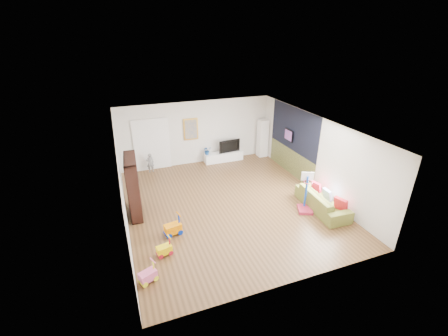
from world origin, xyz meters
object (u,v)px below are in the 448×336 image
object	(u,v)px
media_console	(224,157)
basketball_hoop	(307,193)
bookshelf	(133,187)
sofa	(322,201)

from	to	relation	value
media_console	basketball_hoop	xyz separation A→B (m)	(1.04, -4.75, 0.45)
bookshelf	basketball_hoop	size ratio (longest dim) A/B	1.47
bookshelf	media_console	bearing A→B (deg)	39.74
media_console	sofa	xyz separation A→B (m)	(1.60, -4.85, 0.10)
media_console	bookshelf	size ratio (longest dim) A/B	0.91
sofa	basketball_hoop	xyz separation A→B (m)	(-0.57, 0.09, 0.34)
media_console	basketball_hoop	world-z (taller)	basketball_hoop
media_console	bookshelf	world-z (taller)	bookshelf
basketball_hoop	bookshelf	bearing A→B (deg)	-174.83
bookshelf	basketball_hoop	xyz separation A→B (m)	(5.09, -1.77, -0.30)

